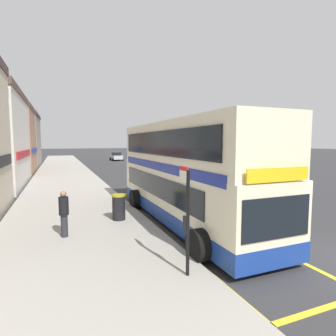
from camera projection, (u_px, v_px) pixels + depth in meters
ground_plane at (118, 168)px, 37.58m from camera, size 260.00×260.00×0.00m
pavement_near at (64, 169)px, 34.95m from camera, size 6.00×76.00×0.14m
double_decker_bus at (184, 175)px, 12.08m from camera, size 3.22×11.23×4.40m
bus_bay_markings at (182, 220)px, 12.36m from camera, size 3.03×14.44×0.01m
bus_stop_sign at (187, 212)px, 6.88m from camera, size 0.09×0.51×2.78m
parked_car_silver_far at (169, 170)px, 27.34m from camera, size 2.09×4.20×1.62m
parked_car_silver_kerbside at (116, 156)px, 53.00m from camera, size 2.09×4.20×1.62m
pedestrian_waiting_near_sign at (64, 212)px, 9.71m from camera, size 0.34×0.34×1.68m
litter_bin at (119, 207)px, 11.91m from camera, size 0.59×0.59×1.12m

